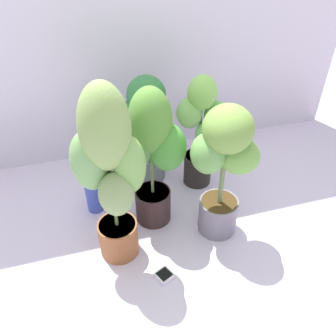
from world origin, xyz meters
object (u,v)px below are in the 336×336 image
(potted_plant_back_center, at_px, (147,124))
(hygrometer_box, at_px, (164,275))
(potted_plant_front_left, at_px, (110,170))
(nutrient_bottle, at_px, (94,192))
(potted_plant_back_right, at_px, (201,128))
(potted_plant_front_right, at_px, (224,163))
(potted_plant_center, at_px, (153,150))

(potted_plant_back_center, xyz_separation_m, hygrometer_box, (-0.12, -0.82, -0.40))
(potted_plant_front_left, bearing_deg, nutrient_bottle, 102.98)
(potted_plant_back_right, bearing_deg, potted_plant_front_left, -143.68)
(potted_plant_back_right, relative_size, nutrient_bottle, 2.73)
(potted_plant_front_right, bearing_deg, nutrient_bottle, 151.48)
(potted_plant_front_right, relative_size, potted_plant_back_right, 1.04)
(potted_plant_front_right, height_order, nutrient_bottle, potted_plant_front_right)
(potted_plant_back_right, height_order, potted_plant_back_center, potted_plant_back_right)
(potted_plant_back_center, xyz_separation_m, nutrient_bottle, (-0.39, -0.22, -0.28))
(potted_plant_front_left, bearing_deg, potted_plant_back_right, 36.32)
(potted_plant_front_right, distance_m, nutrient_bottle, 0.82)
(potted_plant_front_left, bearing_deg, potted_plant_center, 38.87)
(potted_plant_center, bearing_deg, potted_plant_back_center, 81.05)
(potted_plant_front_right, bearing_deg, hygrometer_box, -147.45)
(potted_plant_front_right, distance_m, potted_plant_back_right, 0.44)
(potted_plant_front_left, bearing_deg, potted_plant_front_right, 1.65)
(potted_plant_front_right, relative_size, nutrient_bottle, 2.85)
(potted_plant_front_right, height_order, hygrometer_box, potted_plant_front_right)
(potted_plant_front_left, bearing_deg, hygrometer_box, -50.56)
(hygrometer_box, bearing_deg, potted_plant_back_right, -146.84)
(potted_plant_front_left, xyz_separation_m, hygrometer_box, (0.19, -0.23, -0.55))
(potted_plant_center, height_order, nutrient_bottle, potted_plant_center)
(potted_plant_back_center, distance_m, hygrometer_box, 0.92)
(potted_plant_back_center, height_order, potted_plant_front_left, potted_plant_front_left)
(nutrient_bottle, bearing_deg, potted_plant_back_right, 6.26)
(potted_plant_back_center, distance_m, potted_plant_front_left, 0.69)
(potted_plant_back_center, relative_size, hygrometer_box, 6.84)
(potted_plant_center, relative_size, nutrient_bottle, 3.05)
(potted_plant_back_right, height_order, hygrometer_box, potted_plant_back_right)
(potted_plant_back_right, xyz_separation_m, hygrometer_box, (-0.42, -0.67, -0.40))
(potted_plant_center, distance_m, potted_plant_front_right, 0.37)
(potted_plant_center, bearing_deg, potted_plant_back_right, 34.49)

